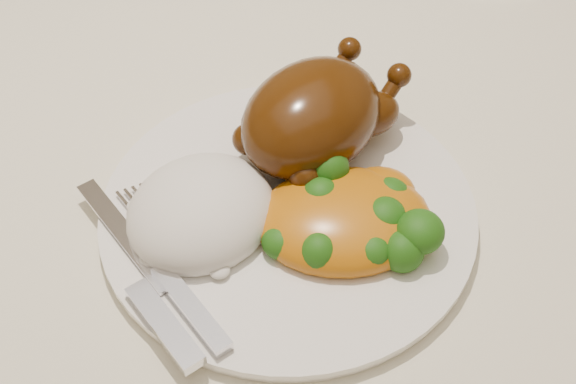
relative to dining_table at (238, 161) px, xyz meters
name	(u,v)px	position (x,y,z in m)	size (l,w,h in m)	color
dining_table	(238,161)	(0.00, 0.00, 0.00)	(1.60, 0.90, 0.76)	brown
tablecloth	(235,110)	(0.00, 0.00, 0.07)	(1.73, 1.03, 0.18)	silver
dinner_plate	(288,214)	(-0.02, -0.17, 0.11)	(0.30, 0.30, 0.01)	white
roast_chicken	(315,115)	(0.03, -0.12, 0.16)	(0.18, 0.15, 0.09)	#462307
rice_mound	(201,212)	(-0.09, -0.16, 0.13)	(0.16, 0.15, 0.06)	white
mac_and_cheese	(351,215)	(0.01, -0.21, 0.13)	(0.17, 0.15, 0.06)	orange
cutlery	(163,287)	(-0.14, -0.21, 0.12)	(0.06, 0.20, 0.01)	silver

